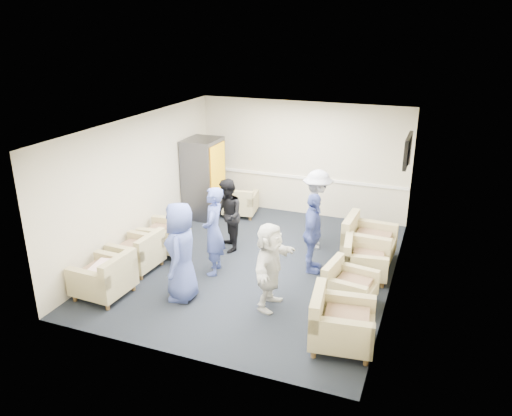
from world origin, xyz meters
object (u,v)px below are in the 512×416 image
at_px(armchair_left_far, 167,236).
at_px(person_back_right, 317,209).
at_px(person_front_left, 181,252).
at_px(person_mid_left, 213,231).
at_px(armchair_right_midfar, 362,261).
at_px(armchair_right_midnear, 347,287).
at_px(armchair_left_near, 106,279).
at_px(person_back_left, 227,216).
at_px(armchair_left_mid, 139,254).
at_px(person_mid_right, 313,233).
at_px(armchair_right_near, 338,324).
at_px(armchair_corner, 240,204).
at_px(armchair_right_far, 366,242).
at_px(person_front_right, 270,266).
at_px(vending_machine, 204,178).

xyz_separation_m(armchair_left_far, person_back_right, (2.73, 1.31, 0.49)).
distance_m(person_front_left, person_mid_left, 1.01).
bearing_deg(person_mid_left, armchair_right_midfar, 93.99).
height_order(armchair_right_midnear, person_front_left, person_front_left).
distance_m(armchair_right_midfar, person_mid_left, 2.75).
height_order(armchair_left_near, person_back_left, person_back_left).
height_order(armchair_left_near, person_front_left, person_front_left).
xyz_separation_m(armchair_left_near, person_front_left, (1.22, 0.44, 0.51)).
relative_size(armchair_left_mid, person_front_left, 0.50).
xyz_separation_m(armchair_right_midfar, person_mid_right, (-0.92, -0.10, 0.45)).
height_order(armchair_right_near, armchair_right_midfar, armchair_right_near).
distance_m(armchair_left_far, person_mid_right, 2.97).
xyz_separation_m(armchair_right_midfar, person_mid_left, (-2.58, -0.80, 0.52)).
height_order(armchair_right_near, armchair_corner, armchair_right_near).
bearing_deg(armchair_right_near, armchair_right_midnear, -2.02).
relative_size(armchair_right_near, armchair_right_far, 1.02).
distance_m(armchair_left_near, person_front_left, 1.39).
xyz_separation_m(armchair_left_far, armchair_right_midfar, (3.85, 0.33, -0.02)).
bearing_deg(person_mid_left, armchair_corner, -179.70).
xyz_separation_m(armchair_left_far, person_mid_left, (1.27, -0.47, 0.50)).
height_order(armchair_right_midnear, person_front_right, person_front_right).
distance_m(armchair_left_near, person_back_right, 4.29).
height_order(armchair_left_near, person_back_right, person_back_right).
height_order(armchair_left_near, armchair_right_near, armchair_right_near).
bearing_deg(armchair_left_mid, person_front_left, 67.47).
xyz_separation_m(armchair_corner, person_mid_left, (0.68, -2.85, 0.53)).
bearing_deg(armchair_left_mid, armchair_left_near, 5.38).
xyz_separation_m(vending_machine, person_back_right, (2.93, -0.77, -0.12)).
height_order(vending_machine, person_front_right, vending_machine).
distance_m(armchair_corner, vending_machine, 1.06).
bearing_deg(armchair_right_midfar, armchair_left_far, 86.97).
height_order(vending_machine, person_mid_left, vending_machine).
xyz_separation_m(armchair_right_far, armchair_corner, (-3.21, 1.33, -0.07)).
bearing_deg(armchair_corner, person_back_right, 144.47).
relative_size(person_mid_right, person_front_right, 1.04).
bearing_deg(armchair_right_near, armchair_left_mid, 68.59).
xyz_separation_m(armchair_right_near, armchair_right_midfar, (-0.03, 2.20, -0.04)).
bearing_deg(person_front_right, person_front_left, 101.89).
xyz_separation_m(person_back_left, person_back_right, (1.64, 0.80, 0.07)).
height_order(person_mid_left, person_front_right, person_mid_left).
height_order(armchair_left_near, person_mid_left, person_mid_left).
xyz_separation_m(armchair_left_near, armchair_right_far, (3.85, 2.97, 0.03)).
bearing_deg(armchair_right_midnear, armchair_left_far, 88.32).
bearing_deg(vending_machine, armchair_right_far, -14.43).
height_order(person_mid_left, person_back_left, person_mid_left).
distance_m(armchair_left_near, armchair_right_midfar, 4.50).
relative_size(armchair_right_near, person_mid_left, 0.60).
distance_m(armchair_left_far, armchair_corner, 2.45).
bearing_deg(armchair_right_midnear, person_front_left, 115.41).
bearing_deg(person_front_right, armchair_right_midnear, -62.81).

